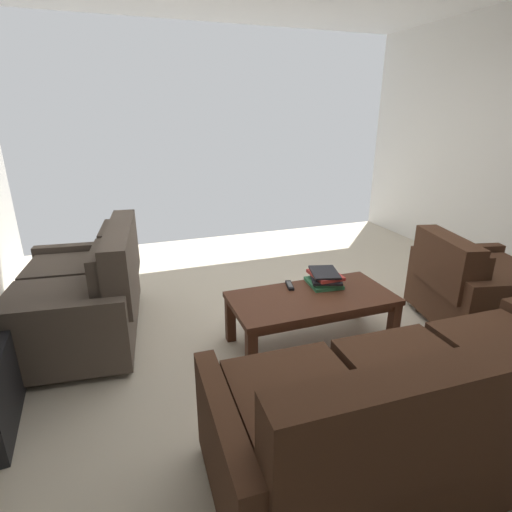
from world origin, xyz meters
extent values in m
cube|color=beige|center=(0.00, 0.00, 0.00)|extent=(5.20, 5.64, 0.01)
cylinder|color=black|center=(-0.78, 1.02, 0.03)|extent=(0.05, 0.05, 0.06)
cylinder|color=black|center=(0.91, 0.97, 0.03)|extent=(0.05, 0.05, 0.06)
cube|color=#472B1C|center=(0.08, 1.35, 0.26)|extent=(1.87, 0.88, 0.39)
cube|color=#472B1C|center=(0.08, 1.33, 0.50)|extent=(0.59, 0.74, 0.10)
cube|color=#472B1C|center=(0.69, 1.31, 0.50)|extent=(0.59, 0.74, 0.10)
cube|color=#472B1C|center=(0.09, 1.70, 0.63)|extent=(1.85, 0.23, 0.46)
cube|color=#472B1C|center=(0.08, 1.59, 0.63)|extent=(0.56, 0.14, 0.33)
cube|color=#472B1C|center=(0.70, 1.57, 0.63)|extent=(0.56, 0.14, 0.33)
cube|color=#472B1C|center=(1.05, 1.32, 0.33)|extent=(0.12, 0.82, 0.55)
cylinder|color=black|center=(2.07, -1.10, 0.03)|extent=(0.06, 0.06, 0.06)
cylinder|color=black|center=(2.18, -0.09, 0.03)|extent=(0.06, 0.06, 0.06)
cylinder|color=black|center=(1.32, -1.01, 0.03)|extent=(0.06, 0.06, 0.06)
cylinder|color=black|center=(1.42, -0.01, 0.03)|extent=(0.06, 0.06, 0.06)
cube|color=brown|center=(1.75, -0.55, 0.25)|extent=(1.00, 1.26, 0.37)
cube|color=brown|center=(1.73, -0.85, 0.48)|extent=(0.83, 0.62, 0.10)
cube|color=brown|center=(1.80, -0.27, 0.48)|extent=(0.83, 0.62, 0.10)
cube|color=brown|center=(1.37, -0.51, 0.63)|extent=(0.31, 1.18, 0.51)
cube|color=brown|center=(1.45, -0.81, 0.63)|extent=(0.18, 0.54, 0.37)
cube|color=brown|center=(1.51, -0.23, 0.63)|extent=(0.18, 0.54, 0.37)
cube|color=brown|center=(1.68, -1.18, 0.32)|extent=(0.88, 0.19, 0.53)
cube|color=brown|center=(1.81, 0.08, 0.32)|extent=(0.88, 0.19, 0.53)
cube|color=#4C2819|center=(0.06, 0.18, 0.39)|extent=(1.23, 0.60, 0.04)
cube|color=#4C2819|center=(0.06, 0.18, 0.35)|extent=(1.13, 0.54, 0.05)
cube|color=#4C2819|center=(-0.51, -0.08, 0.19)|extent=(0.07, 0.07, 0.37)
cube|color=#4C2819|center=(0.63, -0.08, 0.19)|extent=(0.07, 0.07, 0.37)
cube|color=#4C2819|center=(-0.51, 0.43, 0.19)|extent=(0.07, 0.07, 0.37)
cube|color=#4C2819|center=(0.63, 0.43, 0.19)|extent=(0.07, 0.07, 0.37)
cylinder|color=black|center=(-1.83, 0.20, 0.03)|extent=(0.06, 0.06, 0.06)
cylinder|color=black|center=(-0.99, 0.57, 0.03)|extent=(0.06, 0.06, 0.06)
cylinder|color=black|center=(-1.11, 0.03, 0.03)|extent=(0.06, 0.06, 0.06)
cube|color=#472B1C|center=(-1.41, 0.39, 0.24)|extent=(0.99, 0.88, 0.36)
cube|color=#472B1C|center=(-1.43, 0.39, 0.47)|extent=(0.88, 0.81, 0.10)
cube|color=#472B1C|center=(-1.05, 0.30, 0.59)|extent=(0.34, 0.73, 0.42)
cube|color=#472B1C|center=(-1.16, 0.33, 0.59)|extent=(0.26, 0.65, 0.29)
cube|color=#472B1C|center=(-1.50, -0.01, 0.31)|extent=(0.85, 0.29, 0.52)
cube|color=#337F51|center=(-0.13, 0.02, 0.42)|extent=(0.26, 0.29, 0.03)
cube|color=#337F51|center=(-0.15, 0.01, 0.45)|extent=(0.27, 0.31, 0.02)
cube|color=black|center=(-0.14, 0.02, 0.47)|extent=(0.31, 0.34, 0.02)
cube|color=#C63833|center=(-0.14, 0.01, 0.49)|extent=(0.21, 0.27, 0.03)
cube|color=black|center=(-0.13, 0.01, 0.51)|extent=(0.27, 0.32, 0.02)
cube|color=black|center=(0.15, -0.04, 0.42)|extent=(0.08, 0.17, 0.02)
cube|color=#59595B|center=(0.15, -0.04, 0.43)|extent=(0.06, 0.11, 0.00)
camera|label=1|loc=(1.35, 2.57, 1.71)|focal=27.83mm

